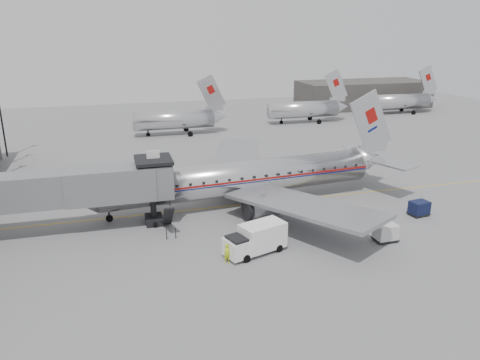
# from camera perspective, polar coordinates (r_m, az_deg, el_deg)

# --- Properties ---
(ground) EXTENTS (160.00, 160.00, 0.00)m
(ground) POSITION_cam_1_polar(r_m,az_deg,el_deg) (44.37, 2.16, -5.76)
(ground) COLOR slate
(ground) RESTS_ON ground
(hangar) EXTENTS (30.00, 12.00, 6.00)m
(hangar) POSITION_cam_1_polar(r_m,az_deg,el_deg) (115.11, 14.75, 10.10)
(hangar) COLOR #3A3735
(hangar) RESTS_ON ground
(apron_line) EXTENTS (60.00, 0.15, 0.01)m
(apron_line) POSITION_cam_1_polar(r_m,az_deg,el_deg) (50.51, 3.33, -2.72)
(apron_line) COLOR gold
(apron_line) RESTS_ON ground
(jet_bridge) EXTENTS (21.00, 6.20, 7.10)m
(jet_bridge) POSITION_cam_1_polar(r_m,az_deg,el_deg) (44.64, -20.15, -1.00)
(jet_bridge) COLOR slate
(jet_bridge) RESTS_ON ground
(distant_aircraft_near) EXTENTS (16.39, 3.20, 10.26)m
(distant_aircraft_near) POSITION_cam_1_polar(r_m,az_deg,el_deg) (82.71, -7.97, 7.36)
(distant_aircraft_near) COLOR silver
(distant_aircraft_near) RESTS_ON ground
(distant_aircraft_mid) EXTENTS (16.39, 3.20, 10.26)m
(distant_aircraft_mid) POSITION_cam_1_polar(r_m,az_deg,el_deg) (93.46, 7.83, 8.60)
(distant_aircraft_mid) COLOR silver
(distant_aircraft_mid) RESTS_ON ground
(distant_aircraft_far) EXTENTS (16.39, 3.20, 10.26)m
(distant_aircraft_far) POSITION_cam_1_polar(r_m,az_deg,el_deg) (108.47, 18.86, 9.12)
(distant_aircraft_far) COLOR silver
(distant_aircraft_far) RESTS_ON ground
(airliner) EXTENTS (36.23, 33.45, 11.46)m
(airliner) POSITION_cam_1_polar(r_m,az_deg,el_deg) (49.26, 0.73, 0.31)
(airliner) COLOR silver
(airliner) RESTS_ON ground
(service_van) EXTENTS (5.65, 3.58, 2.49)m
(service_van) POSITION_cam_1_polar(r_m,az_deg,el_deg) (39.02, 1.94, -7.15)
(service_van) COLOR white
(service_van) RESTS_ON ground
(baggage_cart_navy) EXTENTS (2.07, 1.69, 1.47)m
(baggage_cart_navy) POSITION_cam_1_polar(r_m,az_deg,el_deg) (50.06, 21.00, -3.20)
(baggage_cart_navy) COLOR #0C1333
(baggage_cart_navy) RESTS_ON ground
(baggage_cart_white) EXTENTS (2.02, 1.56, 1.55)m
(baggage_cart_white) POSITION_cam_1_polar(r_m,az_deg,el_deg) (43.24, 17.35, -6.10)
(baggage_cart_white) COLOR silver
(baggage_cart_white) RESTS_ON ground
(ramp_worker) EXTENTS (0.69, 0.55, 1.64)m
(ramp_worker) POSITION_cam_1_polar(r_m,az_deg,el_deg) (37.70, -1.56, -8.93)
(ramp_worker) COLOR #C2DB19
(ramp_worker) RESTS_ON ground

